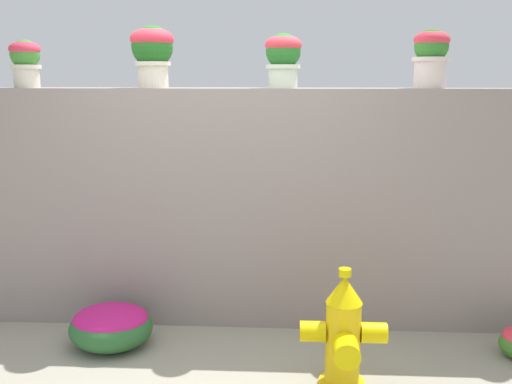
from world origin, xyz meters
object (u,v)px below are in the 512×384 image
Objects in this scene: potted_plant_4 at (431,54)px; flower_bush_left at (111,325)px; potted_plant_1 at (25,59)px; fire_hydrant at (343,335)px; potted_plant_2 at (152,50)px; potted_plant_3 at (283,55)px.

flower_bush_left is (-2.32, -0.54, -1.95)m from potted_plant_4.
potted_plant_4 reaches higher than potted_plant_1.
potted_plant_1 is at bearing 143.85° from flower_bush_left.
potted_plant_2 is at bearing 143.05° from fire_hydrant.
potted_plant_3 is 0.51× the size of fire_hydrant.
potted_plant_1 is at bearing -179.99° from potted_plant_4.
potted_plant_4 is 3.08m from flower_bush_left.
potted_plant_1 reaches higher than flower_bush_left.
potted_plant_2 is 0.59× the size of fire_hydrant.
potted_plant_4 is 0.71× the size of flower_bush_left.
fire_hydrant is (-0.68, -1.02, -1.76)m from potted_plant_4.
potted_plant_4 is (3.05, 0.00, 0.04)m from potted_plant_1.
fire_hydrant is 1.72m from flower_bush_left.
potted_plant_2 is 0.77× the size of flower_bush_left.
potted_plant_3 reaches higher than fire_hydrant.
potted_plant_2 reaches higher than potted_plant_1.
fire_hydrant is at bearing -68.23° from potted_plant_3.
potted_plant_4 is at bearing 12.99° from flower_bush_left.
potted_plant_2 is 1.16× the size of potted_plant_3.
fire_hydrant is at bearing -16.32° from flower_bush_left.
fire_hydrant is (1.40, -1.05, -1.80)m from potted_plant_2.
potted_plant_2 reaches higher than flower_bush_left.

